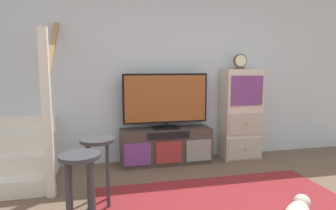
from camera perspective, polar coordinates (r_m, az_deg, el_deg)
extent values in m
cube|color=silver|center=(4.40, 2.69, 6.92)|extent=(6.40, 0.12, 2.70)
cube|color=#423833|center=(4.24, -0.41, -8.09)|extent=(1.31, 0.36, 0.51)
cube|color=#70387F|center=(4.00, -6.05, -9.71)|extent=(0.37, 0.02, 0.31)
cube|color=maroon|center=(4.07, 0.17, -9.36)|extent=(0.37, 0.02, 0.31)
cube|color=gray|center=(4.18, 6.10, -8.92)|extent=(0.37, 0.02, 0.31)
cube|color=black|center=(4.00, 0.17, -6.04)|extent=(0.59, 0.02, 0.09)
cube|color=black|center=(4.19, -0.48, -4.48)|extent=(0.36, 0.22, 0.02)
cylinder|color=black|center=(4.18, -0.48, -3.92)|extent=(0.05, 0.05, 0.06)
cube|color=black|center=(4.12, -0.48, 1.32)|extent=(1.22, 0.05, 0.71)
cube|color=brown|center=(4.09, -0.40, 1.28)|extent=(1.17, 0.01, 0.66)
cube|color=beige|center=(4.54, 14.15, -1.74)|extent=(0.58, 0.34, 1.37)
cube|color=#ADA497|center=(4.49, 14.98, -8.34)|extent=(0.53, 0.02, 0.32)
sphere|color=olive|center=(4.48, 15.09, -8.40)|extent=(0.03, 0.03, 0.03)
cube|color=#ADA497|center=(4.41, 15.15, -3.64)|extent=(0.53, 0.02, 0.32)
sphere|color=olive|center=(4.39, 15.26, -3.68)|extent=(0.03, 0.03, 0.03)
cube|color=#70387F|center=(4.34, 15.38, 2.78)|extent=(0.49, 0.02, 0.43)
cube|color=#4C3823|center=(4.44, 14.01, 7.06)|extent=(0.12, 0.08, 0.02)
cylinder|color=brown|center=(4.45, 14.06, 8.50)|extent=(0.20, 0.04, 0.20)
cylinder|color=beige|center=(4.42, 14.21, 8.50)|extent=(0.17, 0.01, 0.17)
cube|color=silver|center=(3.72, -29.60, -13.99)|extent=(0.90, 0.26, 0.19)
cube|color=silver|center=(3.93, -28.59, -11.34)|extent=(0.90, 0.26, 0.38)
cube|color=silver|center=(4.14, -27.69, -8.96)|extent=(0.90, 0.26, 0.57)
cube|color=silver|center=(4.36, -26.89, -6.81)|extent=(0.90, 0.26, 0.76)
cube|color=silver|center=(4.58, -26.18, -4.86)|extent=(0.90, 0.26, 0.95)
cube|color=silver|center=(3.28, -22.80, -1.83)|extent=(0.09, 0.09, 1.80)
cube|color=#9E7547|center=(3.89, -21.74, 11.46)|extent=(0.06, 1.33, 0.99)
cylinder|color=#333338|center=(2.54, -19.15, -17.80)|extent=(0.04, 0.04, 0.66)
cylinder|color=#333338|center=(2.53, -14.73, -17.78)|extent=(0.04, 0.04, 0.66)
cylinder|color=#333338|center=(2.71, -18.70, -16.12)|extent=(0.04, 0.04, 0.66)
cylinder|color=#333338|center=(2.70, -14.59, -16.09)|extent=(0.04, 0.04, 0.66)
cylinder|color=#333338|center=(2.50, -17.10, -9.63)|extent=(0.34, 0.34, 0.03)
cylinder|color=#333338|center=(2.99, -15.47, -13.73)|extent=(0.04, 0.04, 0.66)
cylinder|color=#333338|center=(2.98, -11.78, -13.65)|extent=(0.04, 0.04, 0.66)
cylinder|color=#333338|center=(3.16, -15.32, -12.51)|extent=(0.04, 0.04, 0.66)
cylinder|color=#333338|center=(3.16, -11.85, -12.43)|extent=(0.04, 0.04, 0.66)
cylinder|color=#333338|center=(2.97, -13.82, -6.79)|extent=(0.34, 0.34, 0.03)
sphere|color=beige|center=(3.08, 24.97, -17.04)|extent=(0.15, 0.15, 0.15)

